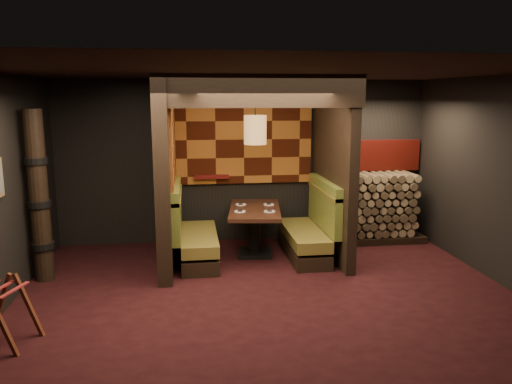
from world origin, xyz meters
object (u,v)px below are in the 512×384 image
object	(u,v)px
booth_bench_left	(192,236)
luggage_rack	(1,310)
pendant_lamp	(255,130)
dining_table	(255,222)
booth_bench_right	(310,232)
totem_column	(39,198)
firewood_stack	(375,207)

from	to	relation	value
booth_bench_left	luggage_rack	xyz separation A→B (m)	(-2.01, -2.43, -0.03)
pendant_lamp	dining_table	bearing A→B (deg)	90.00
booth_bench_right	pendant_lamp	world-z (taller)	pendant_lamp
luggage_rack	pendant_lamp	bearing A→B (deg)	40.29
pendant_lamp	luggage_rack	distance (m)	4.30
luggage_rack	totem_column	xyz separation A→B (m)	(-0.08, 1.88, 0.82)
dining_table	firewood_stack	distance (m)	2.29
booth_bench_left	pendant_lamp	size ratio (longest dim) A/B	1.55
booth_bench_left	dining_table	xyz separation A→B (m)	(1.01, 0.18, 0.14)
dining_table	pendant_lamp	xyz separation A→B (m)	(-0.00, -0.05, 1.50)
booth_bench_right	dining_table	world-z (taller)	booth_bench_right
luggage_rack	firewood_stack	world-z (taller)	firewood_stack
luggage_rack	totem_column	world-z (taller)	totem_column
luggage_rack	totem_column	size ratio (longest dim) A/B	0.33
firewood_stack	totem_column	bearing A→B (deg)	-166.81
luggage_rack	booth_bench_left	bearing A→B (deg)	50.47
booth_bench_right	totem_column	distance (m)	4.10
booth_bench_right	luggage_rack	xyz separation A→B (m)	(-3.90, -2.43, -0.03)
firewood_stack	booth_bench_left	bearing A→B (deg)	-167.83
dining_table	totem_column	xyz separation A→B (m)	(-3.10, -0.73, 0.64)
booth_bench_right	pendant_lamp	xyz separation A→B (m)	(-0.88, 0.13, 1.65)
pendant_lamp	totem_column	xyz separation A→B (m)	(-3.10, -0.68, -0.86)
booth_bench_right	firewood_stack	bearing A→B (deg)	27.35
booth_bench_right	booth_bench_left	bearing A→B (deg)	180.00
booth_bench_right	totem_column	size ratio (longest dim) A/B	0.67
totem_column	booth_bench_left	bearing A→B (deg)	14.75
booth_bench_left	pendant_lamp	distance (m)	1.94
booth_bench_left	luggage_rack	distance (m)	3.16
totem_column	firewood_stack	bearing A→B (deg)	13.19
booth_bench_left	booth_bench_right	distance (m)	1.89
pendant_lamp	firewood_stack	xyz separation A→B (m)	(2.23, 0.57, -1.44)
booth_bench_left	pendant_lamp	xyz separation A→B (m)	(1.01, 0.13, 1.65)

